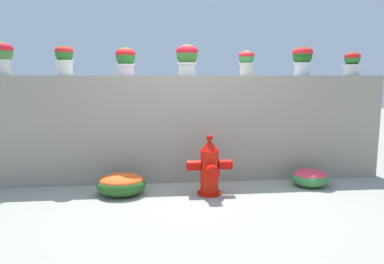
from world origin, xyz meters
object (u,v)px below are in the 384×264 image
object	(u,v)px
flower_bush_right	(310,177)
potted_plant_6	(352,62)
potted_plant_1	(64,58)
potted_plant_2	(126,59)
potted_plant_5	(302,57)
potted_plant_0	(1,54)
potted_plant_3	(187,57)
fire_hydrant	(210,168)
potted_plant_4	(246,60)
flower_bush_left	(121,183)

from	to	relation	value
flower_bush_right	potted_plant_6	bearing A→B (deg)	34.47
potted_plant_1	potted_plant_2	xyz separation A→B (m)	(0.84, 0.00, -0.01)
potted_plant_5	flower_bush_right	size ratio (longest dim) A/B	0.84
potted_plant_0	potted_plant_3	world-z (taller)	potted_plant_0
potted_plant_3	fire_hydrant	world-z (taller)	potted_plant_3
potted_plant_1	flower_bush_right	world-z (taller)	potted_plant_1
fire_hydrant	potted_plant_6	bearing A→B (deg)	19.07
potted_plant_5	potted_plant_4	bearing A→B (deg)	178.06
potted_plant_3	potted_plant_4	world-z (taller)	potted_plant_3
potted_plant_1	flower_bush_right	xyz separation A→B (m)	(3.40, -0.54, -1.66)
potted_plant_3	flower_bush_right	world-z (taller)	potted_plant_3
flower_bush_left	flower_bush_right	bearing A→B (deg)	2.15
potted_plant_6	flower_bush_left	xyz separation A→B (m)	(-3.45, -0.67, -1.60)
potted_plant_3	flower_bush_left	distance (m)	2.02
potted_plant_6	fire_hydrant	world-z (taller)	potted_plant_6
potted_plant_5	fire_hydrant	distance (m)	2.25
potted_plant_1	flower_bush_right	distance (m)	3.83
flower_bush_left	potted_plant_4	bearing A→B (deg)	20.93
potted_plant_1	potted_plant_6	world-z (taller)	potted_plant_1
potted_plant_4	potted_plant_3	bearing A→B (deg)	-178.48
potted_plant_1	potted_plant_6	distance (m)	4.24
potted_plant_0	potted_plant_6	size ratio (longest dim) A/B	1.27
flower_bush_left	potted_plant_0	bearing A→B (deg)	158.01
potted_plant_2	potted_plant_5	size ratio (longest dim) A/B	0.90
potted_plant_0	potted_plant_2	distance (m)	1.68
potted_plant_6	potted_plant_4	bearing A→B (deg)	179.29
potted_plant_1	potted_plant_2	size ratio (longest dim) A/B	1.05
potted_plant_2	flower_bush_left	world-z (taller)	potted_plant_2
potted_plant_5	flower_bush_left	world-z (taller)	potted_plant_5
potted_plant_2	potted_plant_4	bearing A→B (deg)	1.76
potted_plant_1	potted_plant_4	xyz separation A→B (m)	(2.60, 0.06, -0.03)
potted_plant_2	flower_bush_right	world-z (taller)	potted_plant_2
potted_plant_3	flower_bush_right	xyz separation A→B (m)	(1.69, -0.57, -1.69)
fire_hydrant	flower_bush_right	size ratio (longest dim) A/B	1.48
potted_plant_0	potted_plant_2	world-z (taller)	potted_plant_0
potted_plant_1	fire_hydrant	world-z (taller)	potted_plant_1
potted_plant_3	fire_hydrant	xyz separation A→B (m)	(0.22, -0.79, -1.46)
potted_plant_4	potted_plant_5	bearing A→B (deg)	-1.94
potted_plant_0	fire_hydrant	distance (m)	3.24
potted_plant_4	flower_bush_left	bearing A→B (deg)	-159.07
potted_plant_1	potted_plant_6	size ratio (longest dim) A/B	1.14
potted_plant_1	flower_bush_right	size ratio (longest dim) A/B	0.79
potted_plant_1	flower_bush_right	bearing A→B (deg)	-8.98
potted_plant_1	fire_hydrant	size ratio (longest dim) A/B	0.53
potted_plant_4	potted_plant_6	distance (m)	1.64
potted_plant_5	potted_plant_2	bearing A→B (deg)	-179.44
potted_plant_5	potted_plant_0	bearing A→B (deg)	-179.90
potted_plant_0	potted_plant_4	xyz separation A→B (m)	(3.44, 0.04, -0.07)
flower_bush_left	potted_plant_1	bearing A→B (deg)	141.10
potted_plant_0	potted_plant_4	distance (m)	3.44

